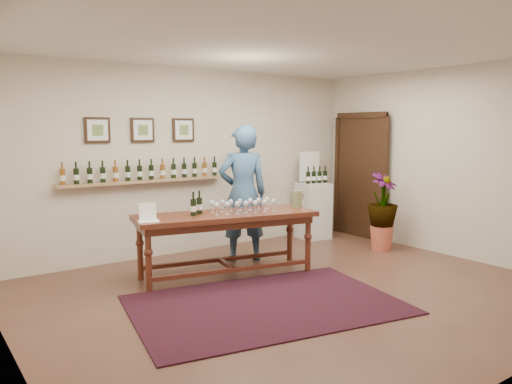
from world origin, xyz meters
TOP-DOWN VIEW (x-y plane):
  - ground at (0.00, 0.00)m, footprint 6.00×6.00m
  - room_shell at (2.11, 1.86)m, footprint 6.00×6.00m
  - rug at (-0.54, -0.14)m, footprint 3.14×2.39m
  - tasting_table at (-0.30, 1.04)m, footprint 2.43×1.21m
  - table_glasses at (-0.07, 0.99)m, footprint 1.24×0.53m
  - table_bottles at (-0.67, 1.14)m, footprint 0.29×0.18m
  - pitcher_left at (-1.30, 1.32)m, footprint 0.14×0.14m
  - pitcher_right at (0.76, 0.89)m, footprint 0.16×0.16m
  - menu_card at (-1.35, 1.09)m, footprint 0.28×0.23m
  - display_pedestal at (2.14, 2.08)m, footprint 0.53×0.53m
  - pedestal_bottles at (2.19, 2.05)m, footprint 0.31×0.12m
  - info_sign at (2.19, 2.25)m, footprint 0.41×0.07m
  - potted_plant at (2.41, 0.78)m, footprint 0.65×0.65m
  - person at (0.31, 1.56)m, footprint 0.83×0.69m

SIDE VIEW (x-z plane):
  - ground at x=0.00m, z-range 0.00..0.00m
  - rug at x=-0.54m, z-range 0.00..0.02m
  - display_pedestal at x=2.14m, z-range 0.00..0.96m
  - potted_plant at x=2.41m, z-range 0.09..1.15m
  - tasting_table at x=-0.30m, z-range 0.29..1.11m
  - table_glasses at x=-0.07m, z-range 0.82..0.99m
  - pitcher_left at x=-1.30m, z-range 0.82..1.02m
  - menu_card at x=-1.35m, z-range 0.82..1.04m
  - pitcher_right at x=0.76m, z-range 0.82..1.06m
  - table_bottles at x=-0.67m, z-range 0.82..1.12m
  - person at x=0.31m, z-range 0.00..1.95m
  - pedestal_bottles at x=2.19m, z-range 0.96..1.27m
  - room_shell at x=2.11m, z-range -1.88..4.12m
  - info_sign at x=2.19m, z-range 0.96..1.52m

